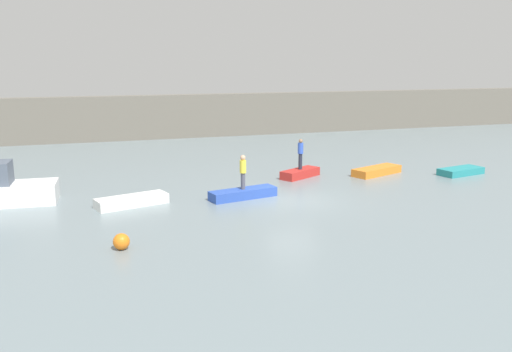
# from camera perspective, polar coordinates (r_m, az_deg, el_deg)

# --- Properties ---
(ground_plane) EXTENTS (120.00, 120.00, 0.00)m
(ground_plane) POSITION_cam_1_polar(r_m,az_deg,el_deg) (26.75, 3.78, -2.60)
(ground_plane) COLOR slate
(embankment_wall) EXTENTS (80.00, 1.20, 3.76)m
(embankment_wall) POSITION_cam_1_polar(r_m,az_deg,el_deg) (48.71, -6.56, 6.28)
(embankment_wall) COLOR #666056
(embankment_wall) RESTS_ON ground_plane
(rowboat_white) EXTENTS (3.54, 1.97, 0.47)m
(rowboat_white) POSITION_cam_1_polar(r_m,az_deg,el_deg) (26.41, -12.87, -2.56)
(rowboat_white) COLOR white
(rowboat_white) RESTS_ON ground_plane
(rowboat_blue) EXTENTS (3.57, 1.64, 0.47)m
(rowboat_blue) POSITION_cam_1_polar(r_m,az_deg,el_deg) (27.13, -1.36, -1.86)
(rowboat_blue) COLOR #2B4CAD
(rowboat_blue) RESTS_ON ground_plane
(rowboat_red) EXTENTS (2.78, 2.12, 0.49)m
(rowboat_red) POSITION_cam_1_polar(r_m,az_deg,el_deg) (32.00, 4.64, 0.29)
(rowboat_red) COLOR red
(rowboat_red) RESTS_ON ground_plane
(rowboat_orange) EXTENTS (3.57, 2.27, 0.45)m
(rowboat_orange) POSITION_cam_1_polar(r_m,az_deg,el_deg) (33.49, 12.52, 0.54)
(rowboat_orange) COLOR orange
(rowboat_orange) RESTS_ON ground_plane
(rowboat_teal) EXTENTS (3.04, 1.75, 0.40)m
(rowboat_teal) POSITION_cam_1_polar(r_m,az_deg,el_deg) (34.96, 20.64, 0.48)
(rowboat_teal) COLOR teal
(rowboat_teal) RESTS_ON ground_plane
(person_yellow_shirt) EXTENTS (0.32, 0.32, 1.72)m
(person_yellow_shirt) POSITION_cam_1_polar(r_m,az_deg,el_deg) (26.86, -1.38, 0.63)
(person_yellow_shirt) COLOR #4C4C56
(person_yellow_shirt) RESTS_ON rowboat_blue
(person_blue_shirt) EXTENTS (0.32, 0.32, 1.78)m
(person_blue_shirt) POSITION_cam_1_polar(r_m,az_deg,el_deg) (31.77, 4.68, 2.47)
(person_blue_shirt) COLOR #232838
(person_blue_shirt) RESTS_ON rowboat_red
(mooring_buoy) EXTENTS (0.61, 0.61, 0.61)m
(mooring_buoy) POSITION_cam_1_polar(r_m,az_deg,el_deg) (20.52, -13.91, -6.67)
(mooring_buoy) COLOR orange
(mooring_buoy) RESTS_ON ground_plane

